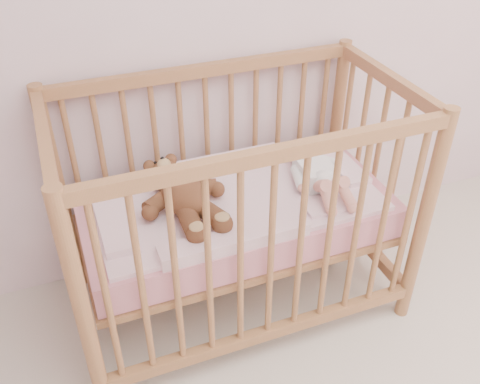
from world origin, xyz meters
name	(u,v)px	position (x,y,z in m)	size (l,w,h in m)	color
crib	(236,210)	(-0.40, 1.60, 0.50)	(1.36, 0.76, 1.00)	#9E6443
mattress	(236,212)	(-0.40, 1.60, 0.49)	(1.22, 0.62, 0.13)	pink
blanket	(235,198)	(-0.40, 1.60, 0.56)	(1.10, 0.58, 0.06)	#FCADC1
baby	(316,168)	(-0.06, 1.58, 0.64)	(0.24, 0.50, 0.12)	white
teddy_bear	(184,194)	(-0.61, 1.58, 0.65)	(0.36, 0.50, 0.14)	brown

